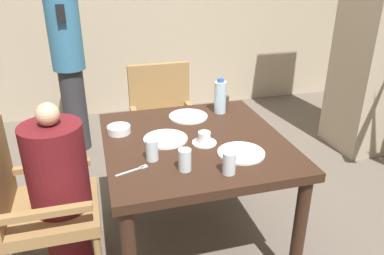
{
  "coord_description": "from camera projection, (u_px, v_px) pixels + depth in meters",
  "views": [
    {
      "loc": [
        -0.52,
        -1.84,
        1.68
      ],
      "look_at": [
        0.0,
        0.05,
        0.79
      ],
      "focal_mm": 35.0,
      "sensor_mm": 36.0,
      "label": 1
    }
  ],
  "objects": [
    {
      "name": "dining_table",
      "position": [
        194.0,
        154.0,
        2.17
      ],
      "size": [
        1.01,
        1.06,
        0.74
      ],
      "color": "#331E14",
      "rests_on": "ground_plane"
    },
    {
      "name": "chair_left_side",
      "position": [
        34.0,
        200.0,
        2.02
      ],
      "size": [
        0.51,
        0.51,
        0.91
      ],
      "color": "olive",
      "rests_on": "ground_plane"
    },
    {
      "name": "glass_tall_mid",
      "position": [
        229.0,
        163.0,
        1.77
      ],
      "size": [
        0.06,
        0.06,
        0.11
      ],
      "color": "silver",
      "rests_on": "dining_table"
    },
    {
      "name": "ground_plane",
      "position": [
        194.0,
        241.0,
        2.44
      ],
      "size": [
        16.0,
        16.0,
        0.0
      ],
      "primitive_type": "plane",
      "color": "#60564C"
    },
    {
      "name": "glass_tall_far",
      "position": [
        152.0,
        150.0,
        1.89
      ],
      "size": [
        0.06,
        0.06,
        0.11
      ],
      "color": "silver",
      "rests_on": "dining_table"
    },
    {
      "name": "chair_far_side",
      "position": [
        164.0,
        119.0,
        3.05
      ],
      "size": [
        0.51,
        0.51,
        0.91
      ],
      "color": "olive",
      "rests_on": "ground_plane"
    },
    {
      "name": "water_bottle",
      "position": [
        220.0,
        97.0,
        2.46
      ],
      "size": [
        0.08,
        0.08,
        0.24
      ],
      "color": "silver",
      "rests_on": "dining_table"
    },
    {
      "name": "standing_host",
      "position": [
        68.0,
        57.0,
        3.29
      ],
      "size": [
        0.28,
        0.32,
        1.67
      ],
      "color": "#2D2D33",
      "rests_on": "ground_plane"
    },
    {
      "name": "pepper_shaker",
      "position": [
        227.0,
        101.0,
        2.6
      ],
      "size": [
        0.03,
        0.03,
        0.07
      ],
      "color": "#4C3D2D",
      "rests_on": "dining_table"
    },
    {
      "name": "bowl_small",
      "position": [
        119.0,
        130.0,
        2.2
      ],
      "size": [
        0.14,
        0.14,
        0.04
      ],
      "color": "white",
      "rests_on": "dining_table"
    },
    {
      "name": "plate_dessert_center",
      "position": [
        188.0,
        116.0,
        2.43
      ],
      "size": [
        0.25,
        0.25,
        0.01
      ],
      "color": "white",
      "rests_on": "dining_table"
    },
    {
      "name": "plate_main_right",
      "position": [
        241.0,
        153.0,
        1.97
      ],
      "size": [
        0.25,
        0.25,
        0.01
      ],
      "color": "white",
      "rests_on": "dining_table"
    },
    {
      "name": "glass_tall_near",
      "position": [
        185.0,
        160.0,
        1.8
      ],
      "size": [
        0.06,
        0.06,
        0.11
      ],
      "color": "silver",
      "rests_on": "dining_table"
    },
    {
      "name": "plate_main_left",
      "position": [
        166.0,
        139.0,
        2.12
      ],
      "size": [
        0.25,
        0.25,
        0.01
      ],
      "color": "white",
      "rests_on": "dining_table"
    },
    {
      "name": "fork_beside_plate",
      "position": [
        135.0,
        170.0,
        1.82
      ],
      "size": [
        0.16,
        0.07,
        0.0
      ],
      "color": "silver",
      "rests_on": "dining_table"
    },
    {
      "name": "salt_shaker",
      "position": [
        222.0,
        101.0,
        2.59
      ],
      "size": [
        0.03,
        0.03,
        0.08
      ],
      "color": "white",
      "rests_on": "dining_table"
    },
    {
      "name": "teacup_with_saucer",
      "position": [
        204.0,
        139.0,
        2.07
      ],
      "size": [
        0.14,
        0.14,
        0.07
      ],
      "color": "white",
      "rests_on": "dining_table"
    },
    {
      "name": "diner_in_left_chair",
      "position": [
        60.0,
        190.0,
        2.04
      ],
      "size": [
        0.32,
        0.32,
        1.04
      ],
      "color": "#5B1419",
      "rests_on": "ground_plane"
    }
  ]
}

